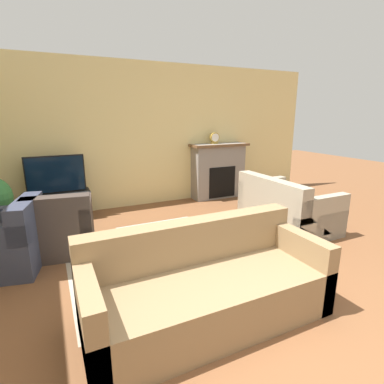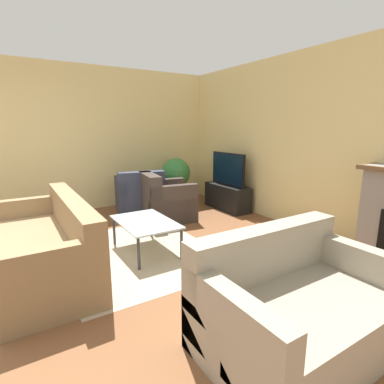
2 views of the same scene
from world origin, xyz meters
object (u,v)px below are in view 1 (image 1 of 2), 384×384
tv (56,174)px  mantel_clock (215,138)px  couch_loveseat (285,210)px  armchair_accent (62,230)px  armchair_by_window (2,246)px  coffee_table (162,233)px  couch_sectional (206,287)px

tv → mantel_clock: size_ratio=3.93×
couch_loveseat → mantel_clock: 2.25m
tv → armchair_accent: size_ratio=0.99×
tv → couch_loveseat: size_ratio=0.63×
armchair_by_window → mantel_clock: size_ratio=4.38×
armchair_by_window → coffee_table: 1.82m
tv → armchair_by_window: tv is taller
couch_loveseat → tv: bearing=59.2°
couch_loveseat → armchair_accent: 3.29m
couch_sectional → mantel_clock: mantel_clock is taller
coffee_table → mantel_clock: bearing=48.4°
tv → mantel_clock: 3.10m
armchair_accent → mantel_clock: 3.54m
tv → armchair_accent: bearing=-90.9°
couch_sectional → coffee_table: 1.14m
tv → coffee_table: (1.05, -2.17, -0.42)m
tv → mantel_clock: mantel_clock is taller
mantel_clock → coffee_table: bearing=-131.6°
couch_loveseat → coffee_table: couch_loveseat is taller
armchair_accent → mantel_clock: mantel_clock is taller
couch_sectional → couch_loveseat: bearing=32.5°
couch_sectional → couch_loveseat: (2.18, 1.39, -0.00)m
couch_loveseat → armchair_by_window: bearing=84.6°
couch_sectional → armchair_accent: same height
couch_sectional → mantel_clock: bearing=59.3°
armchair_accent → mantel_clock: size_ratio=3.97×
couch_sectional → coffee_table: size_ratio=2.16×
couch_sectional → couch_loveseat: 2.58m
tv → armchair_by_window: bearing=-113.1°
armchair_by_window → coffee_table: bearing=82.8°
armchair_by_window → coffee_table: armchair_by_window is taller
tv → armchair_accent: tv is taller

